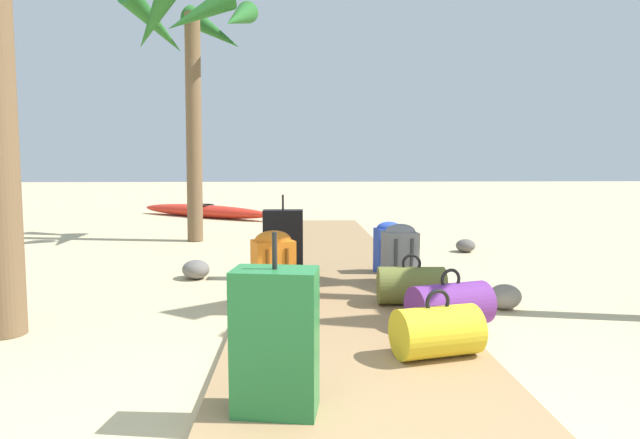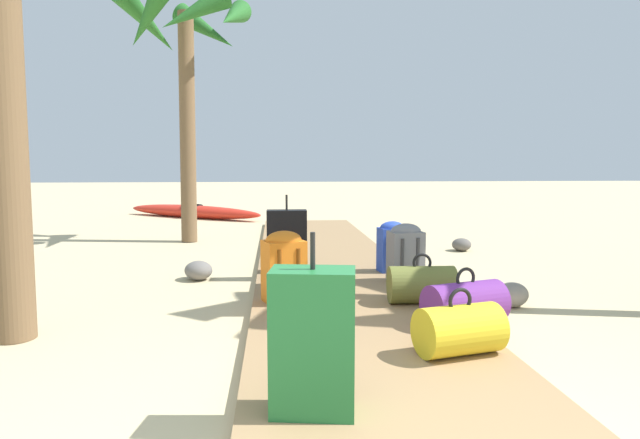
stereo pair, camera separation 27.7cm
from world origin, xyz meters
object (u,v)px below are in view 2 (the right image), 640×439
duffel_bag_yellow (459,330)px  duffel_bag_purple (465,303)px  backpack_orange (284,265)px  backpack_grey (406,251)px  palm_tree_far_left (187,43)px  kayak (192,211)px  backpack_blue (392,245)px  suitcase_green (313,341)px  duffel_bag_olive (422,284)px  suitcase_black (287,241)px

duffel_bag_yellow → duffel_bag_purple: size_ratio=0.88×
backpack_orange → backpack_grey: bearing=28.2°
palm_tree_far_left → kayak: palm_tree_far_left is taller
backpack_blue → palm_tree_far_left: 4.85m
duffel_bag_yellow → palm_tree_far_left: palm_tree_far_left is taller
suitcase_green → backpack_blue: bearing=71.0°
duffel_bag_yellow → duffel_bag_purple: (0.25, 0.58, 0.00)m
duffel_bag_purple → duffel_bag_olive: same height
suitcase_green → backpack_blue: (1.09, 3.18, -0.06)m
duffel_bag_yellow → backpack_blue: 2.50m
backpack_orange → kayak: backpack_orange is taller
backpack_grey → duffel_bag_purple: (0.09, -1.41, -0.15)m
backpack_orange → backpack_blue: 1.66m
duffel_bag_olive → suitcase_green: bearing=-119.4°
duffel_bag_purple → backpack_blue: bearing=93.4°
backpack_grey → backpack_blue: 0.50m
backpack_blue → duffel_bag_purple: bearing=-86.6°
duffel_bag_olive → backpack_grey: bearing=85.6°
backpack_grey → backpack_orange: size_ratio=0.96×
palm_tree_far_left → backpack_grey: bearing=-53.1°
backpack_blue → suitcase_black: bearing=176.8°
palm_tree_far_left → backpack_orange: bearing=-71.2°
backpack_orange → kayak: bearing=104.2°
suitcase_black → duffel_bag_olive: 1.77m
duffel_bag_purple → backpack_orange: bearing=150.0°
backpack_grey → duffel_bag_olive: size_ratio=1.03×
backpack_grey → suitcase_black: suitcase_black is taller
palm_tree_far_left → suitcase_black: bearing=-63.5°
duffel_bag_yellow → backpack_grey: size_ratio=0.98×
kayak → backpack_orange: bearing=-75.8°
backpack_grey → palm_tree_far_left: palm_tree_far_left is taller
duffel_bag_purple → backpack_blue: backpack_blue is taller
duffel_bag_yellow → palm_tree_far_left: 6.70m
suitcase_green → kayak: size_ratio=0.25×
backpack_orange → backpack_blue: (1.20, 1.16, -0.03)m
suitcase_green → backpack_blue: suitcase_green is taller
duffel_bag_olive → kayak: 8.61m
backpack_orange → backpack_blue: bearing=44.0°
suitcase_black → duffel_bag_olive: bearing=-51.0°
duffel_bag_purple → backpack_orange: (-1.31, 0.76, 0.16)m
duffel_bag_purple → suitcase_green: bearing=-133.7°
duffel_bag_yellow → palm_tree_far_left: size_ratio=0.14×
backpack_grey → kayak: (-3.21, 7.21, -0.24)m
duffel_bag_olive → backpack_orange: bearing=172.8°
backpack_grey → suitcase_green: bearing=-112.7°
suitcase_black → duffel_bag_olive: (1.11, -1.37, -0.18)m
suitcase_green → kayak: suitcase_green is taller
duffel_bag_olive → suitcase_black: bearing=129.0°
backpack_orange → duffel_bag_purple: bearing=-30.0°
duffel_bag_yellow → duffel_bag_purple: 0.64m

